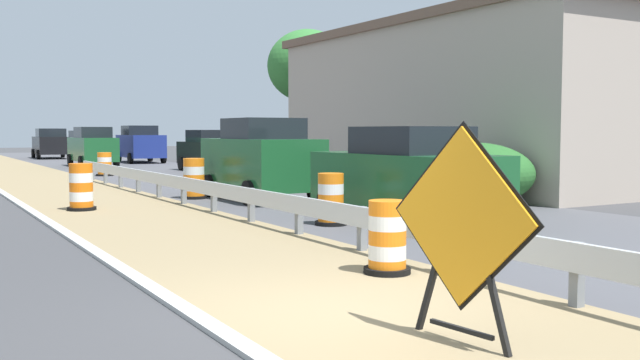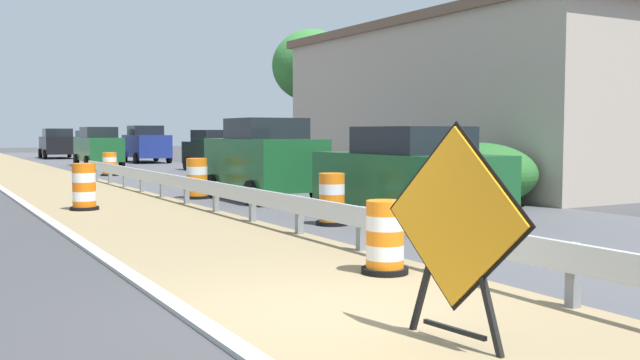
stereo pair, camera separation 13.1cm
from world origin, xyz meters
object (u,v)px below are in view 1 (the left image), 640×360
at_px(traffic_barrel_close, 331,202).
at_px(traffic_barrel_far, 194,180).
at_px(traffic_barrel_nearest, 387,241).
at_px(traffic_barrel_farther, 105,165).
at_px(car_trailing_near_lane, 140,144).
at_px(utility_pole_near, 557,62).
at_px(traffic_barrel_mid, 81,189).
at_px(car_mid_far_lane, 82,142).
at_px(car_lead_near_lane, 51,143).
at_px(car_distant_a, 210,151).
at_px(car_distant_b, 406,174).
at_px(car_trailing_far_lane, 92,147).
at_px(warning_sign_diamond, 461,225).
at_px(car_lead_far_lane, 261,159).

height_order(traffic_barrel_close, traffic_barrel_far, traffic_barrel_far).
relative_size(traffic_barrel_nearest, traffic_barrel_farther, 0.98).
relative_size(car_trailing_near_lane, utility_pole_near, 0.64).
relative_size(traffic_barrel_mid, car_mid_far_lane, 0.24).
height_order(traffic_barrel_mid, car_lead_near_lane, car_lead_near_lane).
distance_m(traffic_barrel_mid, car_distant_a, 16.42).
distance_m(traffic_barrel_close, car_distant_b, 1.79).
distance_m(traffic_barrel_far, car_lead_near_lane, 32.61).
height_order(car_distant_a, car_distant_b, car_distant_b).
relative_size(traffic_barrel_nearest, utility_pole_near, 0.13).
relative_size(car_trailing_near_lane, car_trailing_far_lane, 0.98).
bearing_deg(traffic_barrel_nearest, traffic_barrel_far, 82.65).
relative_size(car_lead_near_lane, utility_pole_near, 0.62).
bearing_deg(car_lead_near_lane, car_trailing_near_lane, -157.02).
relative_size(car_lead_near_lane, car_distant_b, 0.99).
bearing_deg(car_distant_a, warning_sign_diamond, -19.11).
height_order(car_lead_far_lane, car_mid_far_lane, car_lead_far_lane).
distance_m(car_lead_far_lane, car_mid_far_lane, 41.26).
height_order(traffic_barrel_farther, car_distant_a, car_distant_a).
distance_m(traffic_barrel_nearest, car_mid_far_lane, 51.60).
distance_m(warning_sign_diamond, car_distant_b, 8.58).
bearing_deg(car_trailing_far_lane, traffic_barrel_farther, 171.83).
bearing_deg(traffic_barrel_mid, car_trailing_far_lane, 76.77).
bearing_deg(car_distant_a, traffic_barrel_mid, -34.30).
bearing_deg(utility_pole_near, car_lead_near_lane, 100.23).
bearing_deg(traffic_barrel_farther, car_mid_far_lane, 79.94).
xyz_separation_m(car_mid_far_lane, utility_pole_near, (3.17, -45.19, 2.80)).
bearing_deg(car_lead_near_lane, car_distant_a, -167.27).
relative_size(traffic_barrel_close, car_distant_b, 0.23).
height_order(traffic_barrel_mid, car_trailing_far_lane, car_trailing_far_lane).
bearing_deg(traffic_barrel_nearest, car_trailing_far_lane, 84.38).
bearing_deg(car_lead_far_lane, traffic_barrel_nearest, 164.00).
xyz_separation_m(traffic_barrel_farther, car_lead_near_lane, (1.42, 21.16, 0.58)).
bearing_deg(car_trailing_far_lane, traffic_barrel_mid, 167.80).
bearing_deg(car_distant_b, traffic_barrel_nearest, 139.02).
distance_m(traffic_barrel_close, traffic_barrel_far, 6.70).
bearing_deg(car_mid_far_lane, traffic_barrel_mid, -12.44).
distance_m(car_lead_near_lane, utility_pole_near, 38.50).
distance_m(traffic_barrel_mid, car_lead_near_lane, 34.36).
xyz_separation_m(traffic_barrel_nearest, car_trailing_far_lane, (3.01, 30.64, 0.61)).
distance_m(traffic_barrel_mid, car_trailing_far_lane, 21.45).
relative_size(car_lead_far_lane, car_trailing_far_lane, 0.89).
bearing_deg(traffic_barrel_mid, car_trailing_near_lane, 70.90).
relative_size(traffic_barrel_close, car_distant_a, 0.25).
xyz_separation_m(car_distant_b, utility_pole_near, (6.40, 1.70, 2.77)).
bearing_deg(car_mid_far_lane, car_lead_far_lane, -5.90).
height_order(traffic_barrel_mid, car_distant_b, car_distant_b).
distance_m(traffic_barrel_mid, traffic_barrel_far, 3.63).
height_order(car_lead_near_lane, car_distant_b, car_lead_near_lane).
bearing_deg(car_mid_far_lane, car_lead_near_lane, -26.86).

